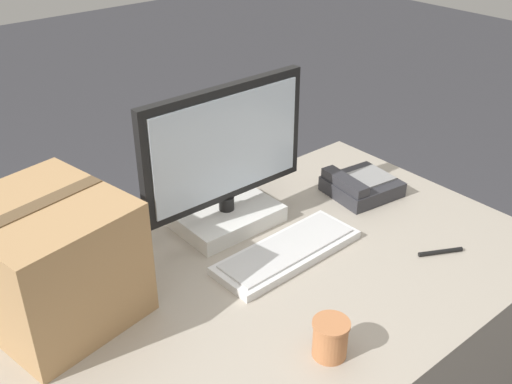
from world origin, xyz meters
name	(u,v)px	position (x,y,z in m)	size (l,w,h in m)	color
monitor	(226,170)	(0.23, 0.27, 0.91)	(0.52, 0.20, 0.42)	white
keyboard	(288,251)	(0.26, 0.04, 0.74)	(0.43, 0.17, 0.03)	silver
desk_phone	(360,186)	(0.66, 0.14, 0.76)	(0.22, 0.21, 0.08)	#2D2D33
paper_cup_right	(330,338)	(0.08, -0.28, 0.78)	(0.08, 0.08, 0.09)	#BC7547
cardboard_box	(50,261)	(-0.30, 0.22, 0.88)	(0.37, 0.39, 0.29)	tan
pen_marker	(440,252)	(0.58, -0.22, 0.74)	(0.12, 0.07, 0.01)	black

